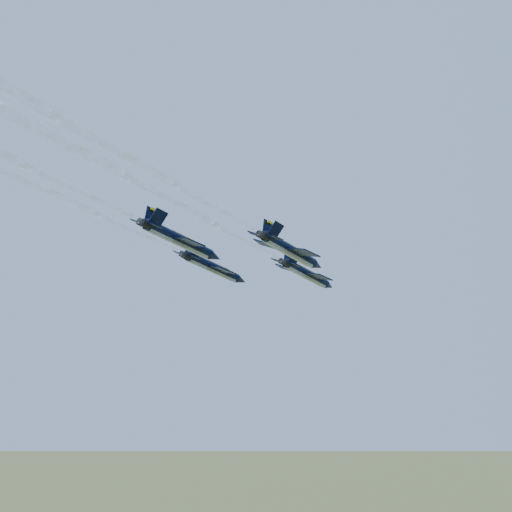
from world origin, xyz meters
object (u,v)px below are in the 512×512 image
(jet_right, at_px, (291,251))
(jet_slot, at_px, (181,240))
(jet_lead, at_px, (307,274))
(jet_left, at_px, (214,268))

(jet_right, distance_m, jet_slot, 16.64)
(jet_lead, height_order, jet_right, same)
(jet_left, height_order, jet_slot, same)
(jet_lead, distance_m, jet_left, 16.73)
(jet_lead, relative_size, jet_left, 1.00)
(jet_right, bearing_deg, jet_left, -179.96)
(jet_right, bearing_deg, jet_slot, -119.61)
(jet_right, relative_size, jet_slot, 1.00)
(jet_left, relative_size, jet_right, 1.00)
(jet_slot, bearing_deg, jet_right, 60.39)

